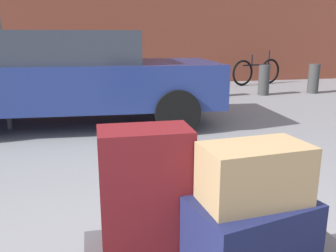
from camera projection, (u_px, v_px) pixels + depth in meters
The scene contains 8 objects.
duffel_bag_navy_rear_right at pixel (251, 234), 1.53m from camera, with size 0.52×0.34×0.31m, color #191E47.
suitcase_maroon_front_right at pixel (145, 190), 1.64m from camera, with size 0.42×0.25×0.60m, color maroon.
duffel_bag_tan_topmost_pile at pixel (254, 174), 1.46m from camera, with size 0.44×0.25×0.25m, color #9E7F56.
parked_car at pixel (72, 76), 5.36m from camera, with size 4.40×2.14×1.42m.
bicycle_leaning at pixel (257, 72), 10.09m from camera, with size 1.70×0.56×0.96m.
bollard_kerb_near at pixel (208, 82), 7.96m from camera, with size 0.26×0.26×0.70m, color #383838.
bollard_kerb_mid at pixel (264, 80), 8.26m from camera, with size 0.26×0.26×0.70m, color #383838.
bollard_kerb_far at pixel (314, 79), 8.54m from camera, with size 0.26×0.26×0.70m, color #383838.
Camera 1 is at (-0.56, -1.27, 1.33)m, focal length 37.58 mm.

